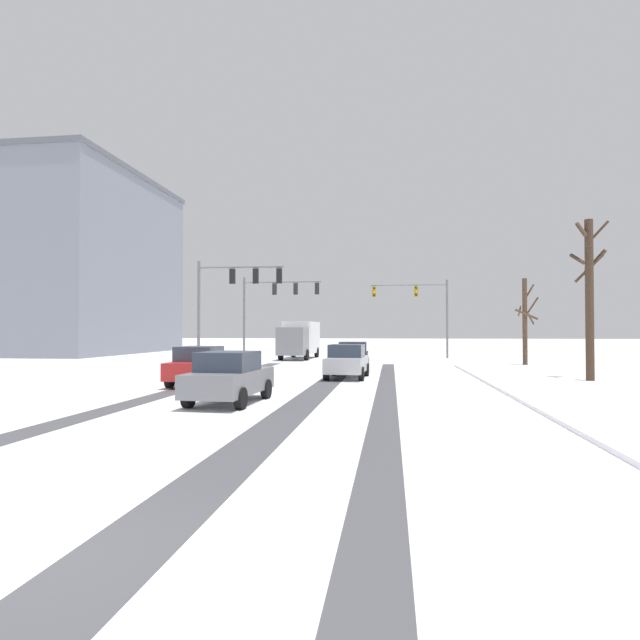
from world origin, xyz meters
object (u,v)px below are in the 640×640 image
(car_silver_second, at_px, (347,361))
(car_red_third, at_px, (200,366))
(car_black_lead, at_px, (353,356))
(office_building_far_left_block, at_px, (8,266))
(traffic_signal_far_right, at_px, (420,302))
(car_grey_fourth, at_px, (229,377))
(bare_tree_sidewalk_mid, at_px, (589,293))
(bare_tree_sidewalk_far, at_px, (525,320))
(traffic_signal_far_left, at_px, (275,299))
(box_truck_delivery, at_px, (300,339))
(traffic_signal_near_left, at_px, (232,289))

(car_silver_second, distance_m, car_red_third, 7.07)
(car_black_lead, relative_size, office_building_far_left_block, 0.14)
(traffic_signal_far_right, xyz_separation_m, car_grey_fourth, (-7.43, -28.62, -3.84))
(bare_tree_sidewalk_mid, height_order, bare_tree_sidewalk_far, bare_tree_sidewalk_mid)
(bare_tree_sidewalk_far, bearing_deg, car_silver_second, -133.72)
(car_grey_fourth, bearing_deg, traffic_signal_far_left, 99.30)
(car_silver_second, relative_size, bare_tree_sidewalk_far, 0.72)
(bare_tree_sidewalk_far, bearing_deg, car_black_lead, -152.84)
(car_black_lead, bearing_deg, box_truck_delivery, 114.50)
(car_red_third, distance_m, bare_tree_sidewalk_far, 22.94)
(bare_tree_sidewalk_mid, bearing_deg, office_building_far_left_block, 153.09)
(traffic_signal_near_left, relative_size, bare_tree_sidewalk_far, 1.13)
(traffic_signal_far_left, distance_m, car_grey_fourth, 25.30)
(traffic_signal_near_left, height_order, car_silver_second, traffic_signal_near_left)
(car_red_third, relative_size, car_grey_fourth, 0.98)
(bare_tree_sidewalk_far, distance_m, office_building_far_left_block, 50.77)
(car_grey_fourth, bearing_deg, traffic_signal_far_right, 75.45)
(car_red_third, relative_size, bare_tree_sidewalk_far, 0.71)
(traffic_signal_near_left, distance_m, box_truck_delivery, 12.13)
(traffic_signal_far_right, xyz_separation_m, office_building_far_left_block, (-42.08, 5.51, 4.40))
(traffic_signal_far_right, bearing_deg, traffic_signal_near_left, -130.50)
(box_truck_delivery, relative_size, bare_tree_sidewalk_mid, 1.01)
(traffic_signal_far_left, bearing_deg, car_silver_second, -65.73)
(car_black_lead, bearing_deg, traffic_signal_near_left, -178.31)
(car_grey_fourth, xyz_separation_m, office_building_far_left_block, (-34.65, 34.14, 8.24))
(traffic_signal_far_right, relative_size, bare_tree_sidewalk_far, 1.13)
(car_silver_second, bearing_deg, car_red_third, -145.60)
(box_truck_delivery, height_order, bare_tree_sidewalk_far, bare_tree_sidewalk_far)
(traffic_signal_near_left, distance_m, car_silver_second, 10.06)
(car_silver_second, bearing_deg, car_black_lead, 91.17)
(bare_tree_sidewalk_mid, bearing_deg, box_truck_delivery, 134.17)
(traffic_signal_near_left, bearing_deg, car_red_third, -80.80)
(car_silver_second, distance_m, office_building_far_left_block, 45.88)
(traffic_signal_far_left, relative_size, car_silver_second, 1.56)
(car_silver_second, relative_size, bare_tree_sidewalk_mid, 0.57)
(bare_tree_sidewalk_far, relative_size, office_building_far_left_block, 0.19)
(box_truck_delivery, relative_size, bare_tree_sidewalk_far, 1.29)
(traffic_signal_far_left, xyz_separation_m, traffic_signal_far_right, (11.47, 3.97, -0.14))
(traffic_signal_far_right, relative_size, traffic_signal_near_left, 1.00)
(car_black_lead, distance_m, car_silver_second, 5.78)
(traffic_signal_far_right, bearing_deg, bare_tree_sidewalk_far, -50.92)
(car_silver_second, relative_size, car_grey_fourth, 1.00)
(car_black_lead, relative_size, car_grey_fourth, 0.99)
(box_truck_delivery, relative_size, office_building_far_left_block, 0.25)
(car_grey_fourth, height_order, office_building_far_left_block, office_building_far_left_block)
(car_silver_second, bearing_deg, traffic_signal_far_left, 114.27)
(traffic_signal_far_right, distance_m, car_grey_fourth, 29.82)
(traffic_signal_near_left, distance_m, car_red_third, 10.46)
(traffic_signal_far_right, bearing_deg, car_black_lead, -108.58)
(traffic_signal_far_left, height_order, traffic_signal_near_left, same)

